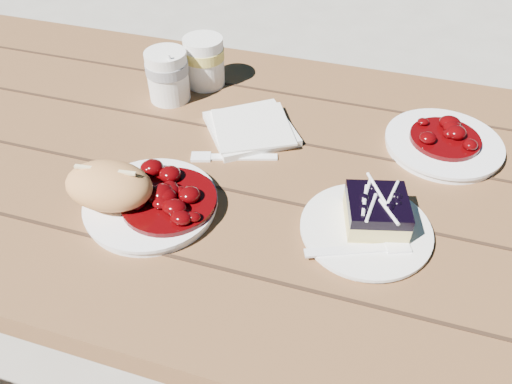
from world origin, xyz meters
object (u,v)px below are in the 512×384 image
(picnic_table, at_px, (185,210))
(main_plate, at_px, (151,205))
(dessert_plate, at_px, (366,230))
(coffee_cup, at_px, (168,76))
(second_plate, at_px, (443,144))
(second_cup, at_px, (204,62))
(blueberry_cake, at_px, (377,211))
(bread_roll, at_px, (109,186))

(picnic_table, bearing_deg, main_plate, -80.05)
(main_plate, xyz_separation_m, dessert_plate, (0.34, 0.05, -0.00))
(coffee_cup, bearing_deg, second_plate, -0.94)
(picnic_table, distance_m, second_plate, 0.52)
(coffee_cup, xyz_separation_m, second_cup, (0.05, 0.08, 0.00))
(picnic_table, bearing_deg, dessert_plate, -16.63)
(main_plate, height_order, blueberry_cake, blueberry_cake)
(dessert_plate, height_order, blueberry_cake, blueberry_cake)
(bread_roll, distance_m, second_plate, 0.59)
(bread_roll, bearing_deg, second_plate, 32.91)
(bread_roll, height_order, second_cup, second_cup)
(blueberry_cake, xyz_separation_m, second_plate, (0.10, 0.24, -0.03))
(blueberry_cake, bearing_deg, bread_roll, 177.26)
(second_plate, bearing_deg, dessert_plate, -112.74)
(main_plate, height_order, coffee_cup, coffee_cup)
(blueberry_cake, distance_m, coffee_cup, 0.52)
(second_plate, bearing_deg, coffee_cup, 179.06)
(blueberry_cake, xyz_separation_m, coffee_cup, (-0.45, 0.25, 0.02))
(bread_roll, distance_m, dessert_plate, 0.40)
(bread_roll, distance_m, blueberry_cake, 0.41)
(dessert_plate, relative_size, second_cup, 1.87)
(second_cup, bearing_deg, dessert_plate, -40.65)
(dessert_plate, xyz_separation_m, blueberry_cake, (0.01, 0.01, 0.03))
(main_plate, relative_size, bread_roll, 1.50)
(picnic_table, distance_m, second_cup, 0.31)
(second_plate, bearing_deg, blueberry_cake, -111.97)
(main_plate, bearing_deg, dessert_plate, 8.24)
(dessert_plate, distance_m, blueberry_cake, 0.03)
(main_plate, distance_m, dessert_plate, 0.34)
(dessert_plate, distance_m, second_cup, 0.52)
(picnic_table, xyz_separation_m, bread_roll, (-0.03, -0.18, 0.21))
(main_plate, distance_m, bread_roll, 0.07)
(main_plate, xyz_separation_m, second_plate, (0.44, 0.30, 0.00))
(bread_roll, xyz_separation_m, dessert_plate, (0.39, 0.07, -0.05))
(second_cup, bearing_deg, second_plate, -9.69)
(main_plate, distance_m, coffee_cup, 0.33)
(blueberry_cake, bearing_deg, dessert_plate, -138.22)
(dessert_plate, bearing_deg, second_plate, 67.26)
(coffee_cup, bearing_deg, main_plate, -70.96)
(main_plate, relative_size, second_cup, 1.99)
(second_cup, bearing_deg, bread_roll, -89.54)
(picnic_table, relative_size, blueberry_cake, 18.37)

